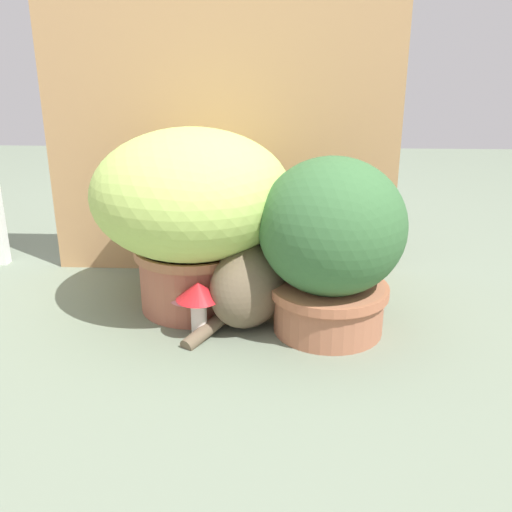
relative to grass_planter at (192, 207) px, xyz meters
name	(u,v)px	position (x,y,z in m)	size (l,w,h in m)	color
ground_plane	(216,336)	(0.08, -0.18, -0.29)	(6.00, 6.00, 0.00)	slate
cardboard_backdrop	(221,133)	(0.05, 0.30, 0.16)	(1.09, 0.03, 0.89)	tan
grass_planter	(192,207)	(0.00, 0.00, 0.00)	(0.53, 0.53, 0.50)	#AF644C
leafy_planter	(331,243)	(0.36, -0.13, -0.05)	(0.36, 0.36, 0.45)	#AB694B
cat	(254,279)	(0.17, -0.09, -0.17)	(0.31, 0.33, 0.32)	brown
mushroom_ornament_pink	(190,294)	(0.01, -0.12, -0.20)	(0.11, 0.11, 0.12)	silver
mushroom_ornament_red	(198,296)	(0.04, -0.18, -0.18)	(0.11, 0.11, 0.15)	silver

